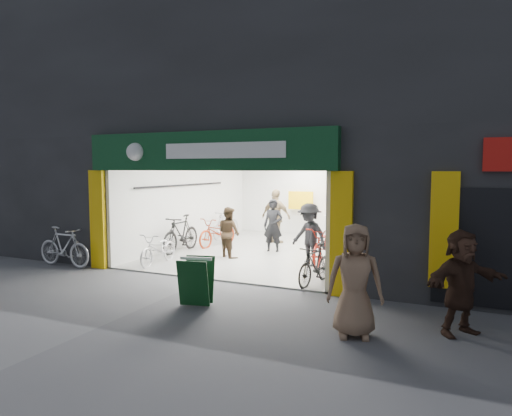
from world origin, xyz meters
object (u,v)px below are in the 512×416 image
Objects in this scene: bike_left_front at (159,249)px; pedestrian_near at (355,280)px; parked_bike at (64,247)px; sandwich_board at (196,280)px; bike_right_front at (315,265)px.

pedestrian_near is at bearing -31.13° from bike_left_front.
bike_left_front is at bearing -58.61° from parked_bike.
parked_bike is 1.96× the size of sandwich_board.
bike_left_front is at bearing 123.08° from sandwich_board.
bike_left_front is 2.52m from parked_bike.
bike_left_front is 0.94× the size of pedestrian_near.
sandwich_board reaches higher than bike_left_front.
pedestrian_near is at bearing -51.63° from bike_right_front.
bike_right_front is 0.86× the size of pedestrian_near.
parked_bike is (-6.74, -0.90, 0.08)m from bike_right_front.
pedestrian_near is (8.23, -1.90, 0.36)m from parked_bike.
bike_left_front is 4.03m from sandwich_board.
pedestrian_near reaches higher than sandwich_board.
bike_right_front is 3.20m from pedestrian_near.
bike_left_front is 1.85× the size of sandwich_board.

